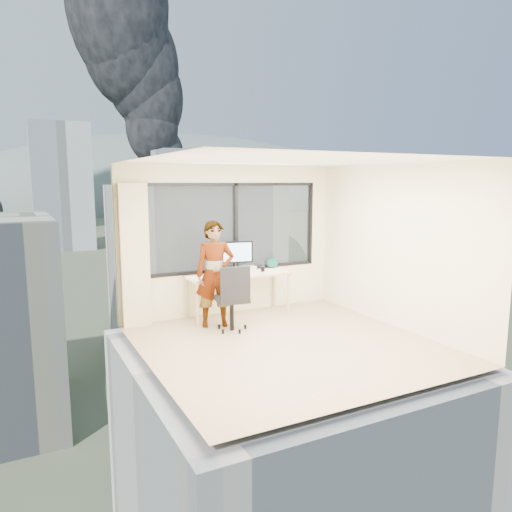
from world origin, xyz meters
TOP-DOWN VIEW (x-y plane):
  - floor at (0.00, 0.00)m, footprint 4.00×4.00m
  - ceiling at (0.00, 0.00)m, footprint 4.00×4.00m
  - wall_front at (0.00, -2.00)m, footprint 4.00×0.01m
  - wall_left at (-2.00, 0.00)m, footprint 0.01×4.00m
  - wall_right at (2.00, 0.00)m, footprint 0.01×4.00m
  - window_wall at (0.05, 2.00)m, footprint 3.30×0.16m
  - curtain at (-1.72, 1.88)m, footprint 0.45×0.14m
  - desk at (0.00, 1.66)m, footprint 1.80×0.60m
  - chair at (-0.44, 0.97)m, footprint 0.63×0.63m
  - person at (-0.58, 1.31)m, footprint 0.71×0.56m
  - monitor at (0.02, 1.76)m, footprint 0.58×0.20m
  - game_console at (0.30, 1.92)m, footprint 0.31×0.28m
  - laptop at (-0.32, 1.68)m, footprint 0.42×0.43m
  - cellphone at (-0.29, 1.58)m, footprint 0.11×0.07m
  - pen_cup at (0.47, 1.66)m, footprint 0.08×0.08m
  - handbag at (0.80, 1.89)m, footprint 0.25×0.15m
  - exterior_ground at (0.00, 120.00)m, footprint 400.00×400.00m
  - near_bldg_b at (12.00, 38.00)m, footprint 14.00×13.00m
  - near_bldg_c at (30.00, 28.00)m, footprint 12.00×10.00m
  - far_tower_b at (8.00, 120.00)m, footprint 13.00×13.00m
  - far_tower_c at (45.00, 140.00)m, footprint 15.00×15.00m
  - hill_b at (100.00, 320.00)m, footprint 300.00×220.00m
  - tree_b at (4.00, 18.00)m, footprint 7.60×7.60m
  - tree_c at (22.00, 40.00)m, footprint 8.40×8.40m
  - smoke_plume_b at (55.00, 170.00)m, footprint 30.00×18.00m

SIDE VIEW (x-z plane):
  - exterior_ground at x=0.00m, z-range -14.02..-13.98m
  - hill_b at x=100.00m, z-range -62.00..34.00m
  - tree_b at x=4.00m, z-range -14.00..-5.00m
  - near_bldg_c at x=30.00m, z-range -14.00..-4.00m
  - tree_c at x=22.00m, z-range -14.00..-4.00m
  - near_bldg_b at x=12.00m, z-range -14.00..2.00m
  - far_tower_c at x=45.00m, z-range -14.00..12.00m
  - floor at x=0.00m, z-range -0.01..0.01m
  - desk at x=0.00m, z-range 0.00..0.75m
  - chair at x=-0.44m, z-range 0.00..1.07m
  - cellphone at x=-0.29m, z-range 0.75..0.76m
  - game_console at x=0.30m, z-range 0.75..0.82m
  - pen_cup at x=0.47m, z-range 0.75..0.84m
  - handbag at x=0.80m, z-range 0.75..0.93m
  - person at x=-0.58m, z-range 0.00..1.71m
  - laptop at x=-0.32m, z-range 0.75..0.96m
  - far_tower_b at x=8.00m, z-range -14.00..16.00m
  - monitor at x=0.02m, z-range 0.75..1.31m
  - curtain at x=-1.72m, z-range 0.00..2.30m
  - wall_front at x=0.00m, z-range 0.00..2.60m
  - wall_left at x=-2.00m, z-range 0.00..2.60m
  - wall_right at x=2.00m, z-range 0.00..2.60m
  - window_wall at x=0.05m, z-range 0.75..2.30m
  - ceiling at x=0.00m, z-range 2.60..2.60m
  - smoke_plume_b at x=55.00m, z-range -8.00..62.00m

